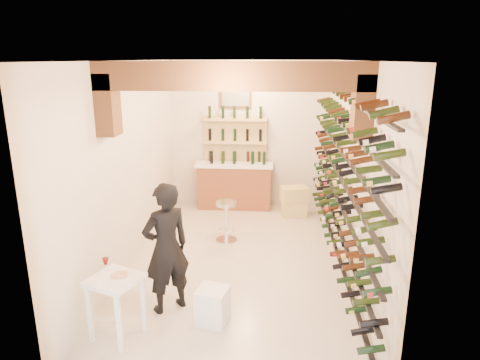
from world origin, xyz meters
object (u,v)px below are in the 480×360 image
(white_stool, at_px, (213,305))
(tasting_table, at_px, (115,288))
(wine_rack, at_px, (338,172))
(person, at_px, (166,248))
(crate_lower, at_px, (294,208))
(chrome_barstool, at_px, (226,218))
(back_counter, at_px, (235,184))

(white_stool, bearing_deg, tasting_table, -160.63)
(wine_rack, xyz_separation_m, tasting_table, (-2.81, -2.13, -0.91))
(white_stool, distance_m, person, 0.94)
(wine_rack, height_order, tasting_table, wine_rack)
(tasting_table, relative_size, person, 0.54)
(crate_lower, bearing_deg, chrome_barstool, -131.77)
(chrome_barstool, bearing_deg, person, -103.31)
(wine_rack, distance_m, person, 2.86)
(tasting_table, relative_size, chrome_barstool, 1.25)
(chrome_barstool, bearing_deg, back_counter, 90.53)
(back_counter, distance_m, tasting_table, 4.88)
(tasting_table, relative_size, white_stool, 2.06)
(back_counter, distance_m, white_stool, 4.41)
(wine_rack, xyz_separation_m, crate_lower, (-0.53, 2.20, -1.39))
(wine_rack, relative_size, white_stool, 12.36)
(crate_lower, bearing_deg, back_counter, 161.04)
(white_stool, relative_size, person, 0.26)
(white_stool, relative_size, crate_lower, 0.87)
(wine_rack, relative_size, crate_lower, 10.80)
(tasting_table, height_order, person, person)
(tasting_table, bearing_deg, chrome_barstool, 92.35)
(back_counter, height_order, person, person)
(wine_rack, height_order, person, wine_rack)
(back_counter, xyz_separation_m, person, (-0.52, -4.15, 0.34))
(tasting_table, distance_m, chrome_barstool, 3.07)
(tasting_table, distance_m, crate_lower, 4.92)
(wine_rack, height_order, back_counter, wine_rack)
(person, relative_size, crate_lower, 3.32)
(wine_rack, xyz_separation_m, person, (-2.35, -1.50, -0.67))
(person, bearing_deg, chrome_barstool, -143.32)
(tasting_table, bearing_deg, person, 75.39)
(back_counter, distance_m, person, 4.19)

